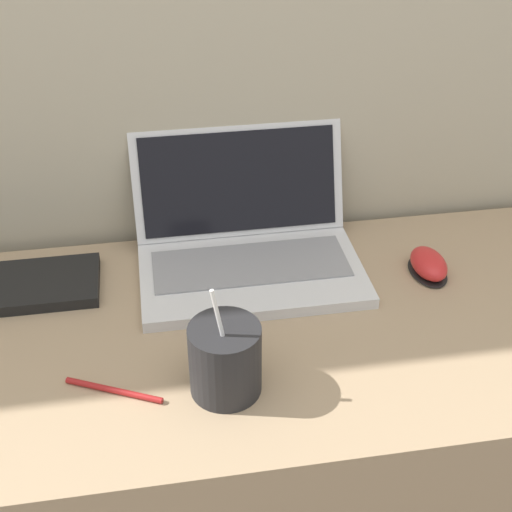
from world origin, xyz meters
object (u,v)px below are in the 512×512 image
Objects in this scene: drink_cup at (225,358)px; computer_mouse at (428,265)px; laptop at (247,242)px; pen at (114,390)px.

drink_cup reaches higher than computer_mouse.
laptop is at bearing 165.27° from computer_mouse.
drink_cup is at bearing -6.23° from pen.
computer_mouse is 0.74× the size of pen.
laptop is 0.38m from pen.
drink_cup is at bearing -149.81° from computer_mouse.
drink_cup is 1.33× the size of pen.
laptop reaches higher than pen.
computer_mouse is (0.31, -0.08, -0.03)m from laptop.
drink_cup is 0.45m from computer_mouse.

